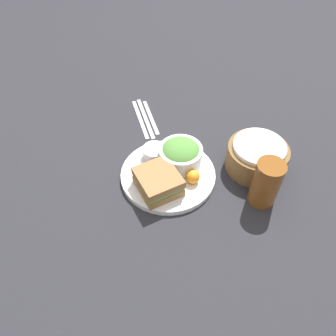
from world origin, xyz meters
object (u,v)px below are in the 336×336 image
at_px(drink_glass, 266,183).
at_px(plate, 168,175).
at_px(sandwich, 158,182).
at_px(spoon, 151,117).
at_px(salad_bowl, 181,154).
at_px(dressing_cup, 154,152).
at_px(knife, 146,118).
at_px(fork, 140,119).
at_px(bread_basket, 257,156).

bearing_deg(drink_glass, plate, -111.37).
height_order(sandwich, spoon, sandwich).
distance_m(plate, drink_glass, 0.26).
relative_size(sandwich, salad_bowl, 1.17).
height_order(dressing_cup, knife, dressing_cup).
distance_m(sandwich, fork, 0.31).
bearing_deg(sandwich, bread_basket, 104.97).
xyz_separation_m(sandwich, bread_basket, (-0.07, 0.28, -0.00)).
relative_size(dressing_cup, spoon, 0.37).
bearing_deg(plate, drink_glass, 68.63).
height_order(plate, salad_bowl, salad_bowl).
distance_m(sandwich, bread_basket, 0.29).
bearing_deg(bread_basket, dressing_cup, -98.71).
bearing_deg(sandwich, knife, -174.76).
bearing_deg(sandwich, salad_bowl, 142.94).
relative_size(fork, knife, 0.95).
bearing_deg(fork, sandwich, 175.97).
distance_m(knife, spoon, 0.02).
relative_size(salad_bowl, knife, 0.58).
bearing_deg(plate, fork, -163.51).
relative_size(plate, fork, 1.31).
xyz_separation_m(plate, spoon, (-0.26, -0.04, -0.01)).
distance_m(bread_basket, spoon, 0.38).
distance_m(drink_glass, bread_basket, 0.12).
height_order(dressing_cup, spoon, dressing_cup).
relative_size(drink_glass, fork, 0.66).
relative_size(sandwich, bread_basket, 0.84).
distance_m(fork, spoon, 0.04).
xyz_separation_m(bread_basket, fork, (-0.23, -0.32, -0.04)).
xyz_separation_m(plate, sandwich, (0.05, -0.03, 0.04)).
distance_m(sandwich, drink_glass, 0.27).
height_order(plate, dressing_cup, dressing_cup).
height_order(salad_bowl, dressing_cup, salad_bowl).
relative_size(plate, drink_glass, 1.98).
xyz_separation_m(salad_bowl, knife, (-0.22, -0.09, -0.05)).
distance_m(sandwich, salad_bowl, 0.11).
bearing_deg(plate, spoon, -171.33).
xyz_separation_m(bread_basket, knife, (-0.23, -0.31, -0.04)).
relative_size(plate, bread_basket, 1.56).
bearing_deg(drink_glass, spoon, -141.81).
bearing_deg(drink_glass, sandwich, -98.72).
xyz_separation_m(salad_bowl, dressing_cup, (-0.03, -0.07, -0.02)).
distance_m(dressing_cup, bread_basket, 0.29).
distance_m(dressing_cup, drink_glass, 0.32).
xyz_separation_m(salad_bowl, bread_basket, (0.01, 0.21, -0.01)).
xyz_separation_m(fork, knife, (-0.00, 0.02, 0.00)).
xyz_separation_m(salad_bowl, fork, (-0.22, -0.11, -0.05)).
height_order(bread_basket, fork, bread_basket).
relative_size(salad_bowl, fork, 0.61).
relative_size(salad_bowl, dressing_cup, 1.80).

